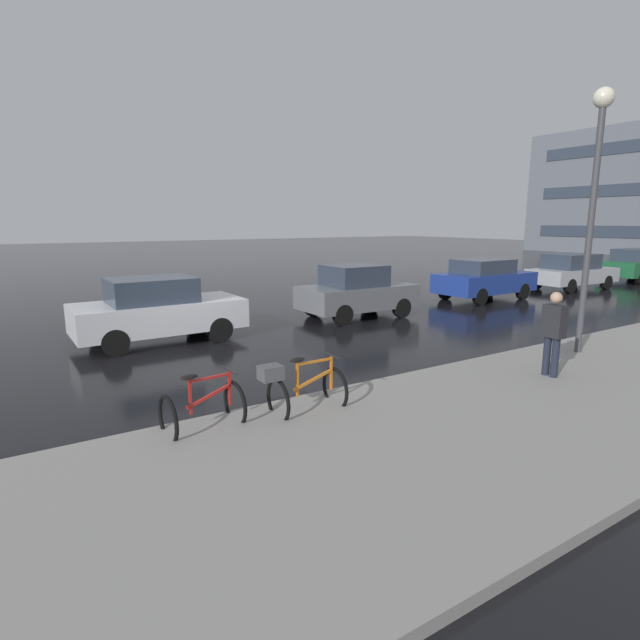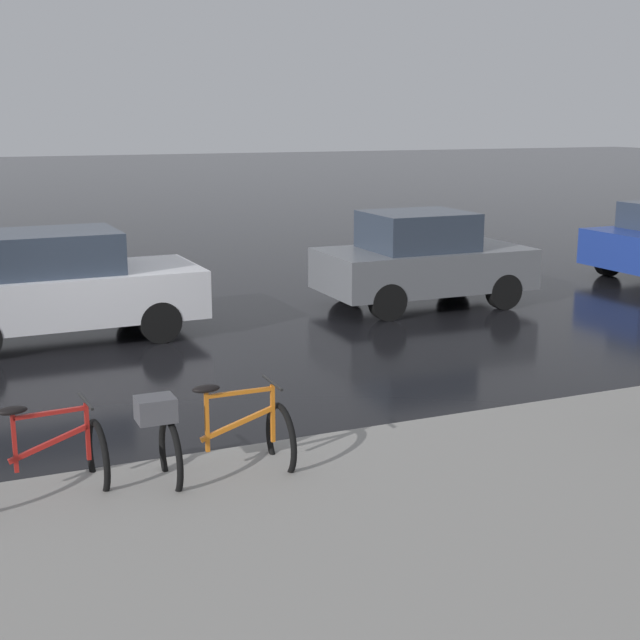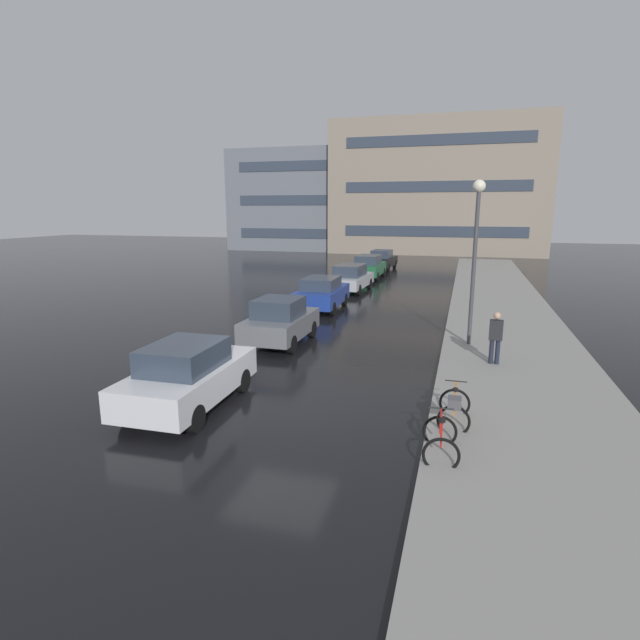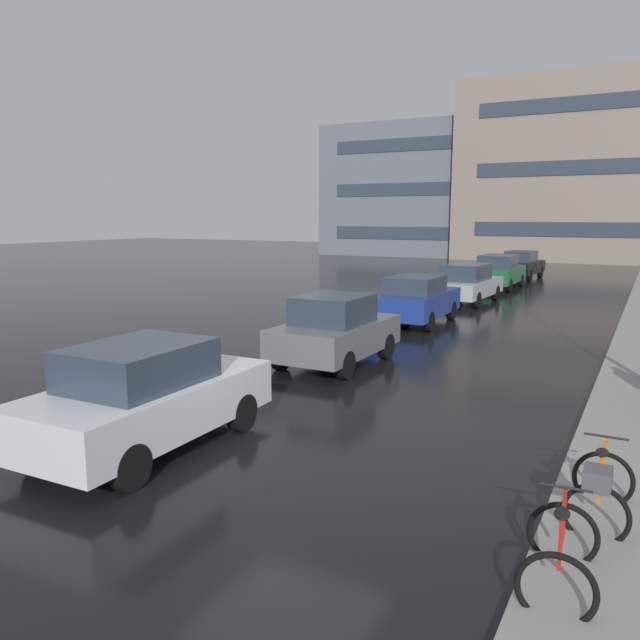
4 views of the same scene
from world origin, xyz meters
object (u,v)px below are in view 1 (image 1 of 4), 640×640
object	(u,v)px
bicycle_second	(300,388)
car_white	(158,310)
car_grey	(357,292)
streetlamp	(595,181)
bicycle_nearest	(203,409)
pedestrian	(553,332)
car_blue	(484,279)
car_green	(637,265)
car_silver	(572,271)

from	to	relation	value
bicycle_second	car_white	xyz separation A→B (m)	(-6.41, -0.50, 0.33)
car_grey	streetlamp	world-z (taller)	streetlamp
bicycle_nearest	car_white	distance (m)	6.29
car_white	pedestrian	bearing A→B (deg)	36.21
car_white	car_grey	world-z (taller)	car_grey
car_blue	car_green	distance (m)	11.85
car_grey	car_green	bearing A→B (deg)	90.67
pedestrian	bicycle_second	bearing A→B (deg)	-102.23
bicycle_second	car_blue	distance (m)	14.11
pedestrian	bicycle_nearest	bearing A→B (deg)	-101.30
car_white	pedestrian	world-z (taller)	pedestrian
car_blue	streetlamp	bearing A→B (deg)	-36.64
streetlamp	car_blue	bearing A→B (deg)	143.36
bicycle_second	streetlamp	xyz separation A→B (m)	(0.34, 7.22, 3.44)
streetlamp	car_white	bearing A→B (deg)	-131.17
pedestrian	streetlamp	distance (m)	3.76
car_white	car_grey	distance (m)	6.37
streetlamp	bicycle_nearest	bearing A→B (deg)	-93.62
bicycle_second	bicycle_nearest	bearing A→B (deg)	-98.17
bicycle_nearest	car_silver	distance (m)	20.80
car_grey	pedestrian	world-z (taller)	pedestrian
pedestrian	streetlamp	bearing A→B (deg)	108.50
car_green	bicycle_second	bearing A→B (deg)	-74.79
car_green	pedestrian	size ratio (longest dim) A/B	2.44
pedestrian	car_grey	bearing A→B (deg)	173.27
car_grey	car_silver	xyz separation A→B (m)	(-0.16, 12.43, -0.02)
car_grey	streetlamp	distance (m)	7.52
car_grey	bicycle_second	bearing A→B (deg)	-42.59
car_grey	car_green	xyz separation A→B (m)	(-0.22, 18.41, 0.01)
car_blue	car_silver	distance (m)	5.87
bicycle_nearest	streetlamp	distance (m)	9.43
car_white	car_blue	world-z (taller)	car_white
car_grey	car_silver	size ratio (longest dim) A/B	0.85
car_white	car_grey	bearing A→B (deg)	89.73
bicycle_nearest	streetlamp	world-z (taller)	streetlamp
car_green	pedestrian	bearing A→B (deg)	-68.29
car_green	streetlamp	size ratio (longest dim) A/B	0.74
bicycle_nearest	bicycle_second	world-z (taller)	bicycle_second
bicycle_nearest	car_white	size ratio (longest dim) A/B	0.27
bicycle_nearest	car_blue	world-z (taller)	car_blue
bicycle_nearest	car_blue	distance (m)	15.37
bicycle_nearest	car_green	xyz separation A→B (m)	(-6.38, 25.79, 0.45)
bicycle_second	car_green	xyz separation A→B (m)	(-6.60, 24.28, 0.35)
car_grey	car_green	distance (m)	18.41
bicycle_nearest	bicycle_second	bearing A→B (deg)	81.83
bicycle_nearest	car_green	world-z (taller)	car_green
car_silver	car_blue	bearing A→B (deg)	-91.24
car_blue	car_green	bearing A→B (deg)	89.64
car_blue	bicycle_nearest	bearing A→B (deg)	-65.14
streetlamp	bicycle_second	bearing A→B (deg)	-92.66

